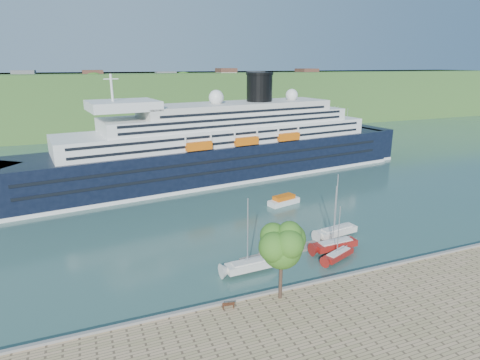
% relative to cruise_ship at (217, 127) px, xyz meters
% --- Properties ---
extents(ground, '(400.00, 400.00, 0.00)m').
position_rel_cruise_ship_xyz_m(ground, '(-4.25, -54.09, -12.93)').
color(ground, '#315752').
rests_on(ground, ground).
extents(far_hillside, '(400.00, 50.00, 24.00)m').
position_rel_cruise_ship_xyz_m(far_hillside, '(-4.25, 90.91, -0.93)').
color(far_hillside, '#365F26').
rests_on(far_hillside, ground).
extents(quay_coping, '(220.00, 0.50, 0.30)m').
position_rel_cruise_ship_xyz_m(quay_coping, '(-4.25, -54.29, -11.78)').
color(quay_coping, slate).
rests_on(quay_coping, promenade).
extents(cruise_ship, '(116.31, 31.10, 25.85)m').
position_rel_cruise_ship_xyz_m(cruise_ship, '(0.00, 0.00, 0.00)').
color(cruise_ship, black).
rests_on(cruise_ship, ground).
extents(park_bench, '(1.55, 0.89, 0.93)m').
position_rel_cruise_ship_xyz_m(park_bench, '(-17.44, -55.29, -11.46)').
color(park_bench, '#4C2715').
rests_on(park_bench, promenade).
extents(promenade_tree, '(6.27, 6.27, 10.39)m').
position_rel_cruise_ship_xyz_m(promenade_tree, '(-10.98, -55.59, -6.73)').
color(promenade_tree, '#31691B').
rests_on(promenade_tree, promenade).
extents(floating_pontoon, '(17.13, 3.80, 0.38)m').
position_rel_cruise_ship_xyz_m(floating_pontoon, '(-2.80, -43.52, -12.74)').
color(floating_pontoon, slate).
rests_on(floating_pontoon, ground).
extents(sailboat_white_near, '(8.09, 2.59, 10.33)m').
position_rel_cruise_ship_xyz_m(sailboat_white_near, '(-11.02, -46.99, -7.76)').
color(sailboat_white_near, silver).
rests_on(sailboat_white_near, ground).
extents(sailboat_red, '(6.46, 3.95, 8.09)m').
position_rel_cruise_ship_xyz_m(sailboat_red, '(2.31, -48.50, -8.88)').
color(sailboat_red, maroon).
rests_on(sailboat_red, ground).
extents(sailboat_white_far, '(8.29, 3.36, 10.40)m').
position_rel_cruise_ship_xyz_m(sailboat_white_far, '(6.78, -41.63, -7.72)').
color(sailboat_white_far, silver).
rests_on(sailboat_white_far, ground).
extents(tender_launch, '(7.33, 4.02, 1.92)m').
position_rel_cruise_ship_xyz_m(tender_launch, '(6.25, -23.91, -11.96)').
color(tender_launch, '#D25B0C').
rests_on(tender_launch, ground).
extents(sailboat_extra, '(7.84, 2.45, 10.03)m').
position_rel_cruise_ship_xyz_m(sailboat_extra, '(3.61, -45.82, -7.91)').
color(sailboat_extra, maroon).
rests_on(sailboat_extra, ground).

